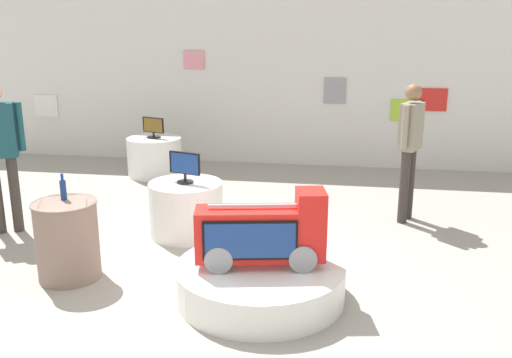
% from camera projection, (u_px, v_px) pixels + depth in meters
% --- Properties ---
extents(ground_plane, '(30.00, 30.00, 0.00)m').
position_uv_depth(ground_plane, '(218.00, 295.00, 5.06)').
color(ground_plane, '#9E998E').
extents(back_wall_display, '(12.70, 0.13, 2.93)m').
position_uv_depth(back_wall_display, '(285.00, 83.00, 9.70)').
color(back_wall_display, silver).
rests_on(back_wall_display, ground).
extents(main_display_pedestal, '(1.54, 1.54, 0.32)m').
position_uv_depth(main_display_pedestal, '(260.00, 281.00, 4.98)').
color(main_display_pedestal, white).
rests_on(main_display_pedestal, ground).
extents(novelty_firetruck_tv, '(1.19, 0.56, 0.70)m').
position_uv_depth(novelty_firetruck_tv, '(262.00, 235.00, 4.86)').
color(novelty_firetruck_tv, gray).
rests_on(novelty_firetruck_tv, main_display_pedestal).
extents(display_pedestal_left_rear, '(0.90, 0.90, 0.64)m').
position_uv_depth(display_pedestal_left_rear, '(155.00, 157.00, 9.16)').
color(display_pedestal_left_rear, white).
rests_on(display_pedestal_left_rear, ground).
extents(tv_on_left_rear, '(0.40, 0.23, 0.34)m').
position_uv_depth(tv_on_left_rear, '(153.00, 127.00, 9.03)').
color(tv_on_left_rear, black).
rests_on(tv_on_left_rear, display_pedestal_left_rear).
extents(display_pedestal_center_rear, '(0.87, 0.87, 0.64)m').
position_uv_depth(display_pedestal_center_rear, '(186.00, 209.00, 6.49)').
color(display_pedestal_center_rear, white).
rests_on(display_pedestal_center_rear, ground).
extents(tv_on_center_rear, '(0.39, 0.19, 0.36)m').
position_uv_depth(tv_on_center_rear, '(185.00, 166.00, 6.35)').
color(tv_on_center_rear, black).
rests_on(tv_on_center_rear, display_pedestal_center_rear).
extents(side_table_round, '(0.62, 0.62, 0.78)m').
position_uv_depth(side_table_round, '(67.00, 239.00, 5.33)').
color(side_table_round, gray).
rests_on(side_table_round, ground).
extents(bottle_on_side_table, '(0.06, 0.06, 0.26)m').
position_uv_depth(bottle_on_side_table, '(63.00, 189.00, 5.27)').
color(bottle_on_side_table, navy).
rests_on(bottle_on_side_table, side_table_round).
extents(shopper_browsing_near_truck, '(0.51, 0.35, 1.79)m').
position_uv_depth(shopper_browsing_near_truck, '(0.00, 146.00, 6.38)').
color(shopper_browsing_near_truck, '#38332D').
rests_on(shopper_browsing_near_truck, ground).
extents(shopper_browsing_rear, '(0.34, 0.52, 1.74)m').
position_uv_depth(shopper_browsing_rear, '(410.00, 142.00, 6.80)').
color(shopper_browsing_rear, '#38332D').
rests_on(shopper_browsing_rear, ground).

